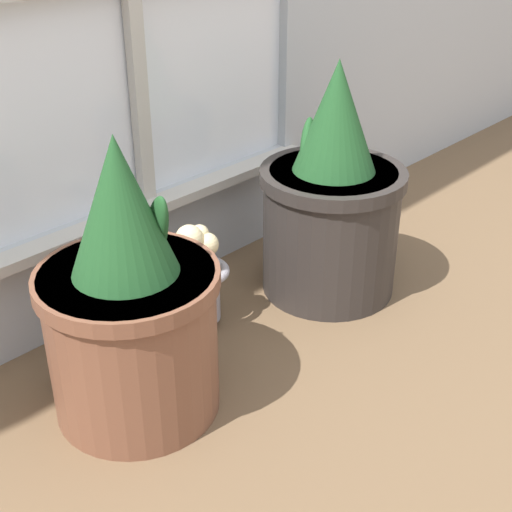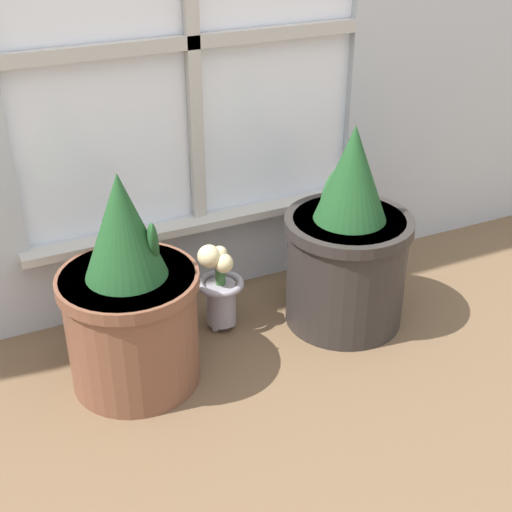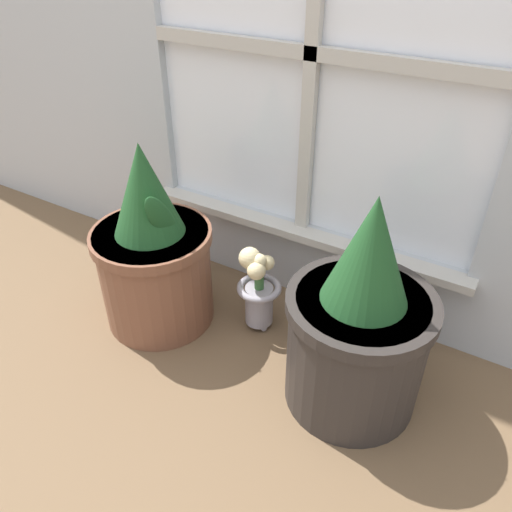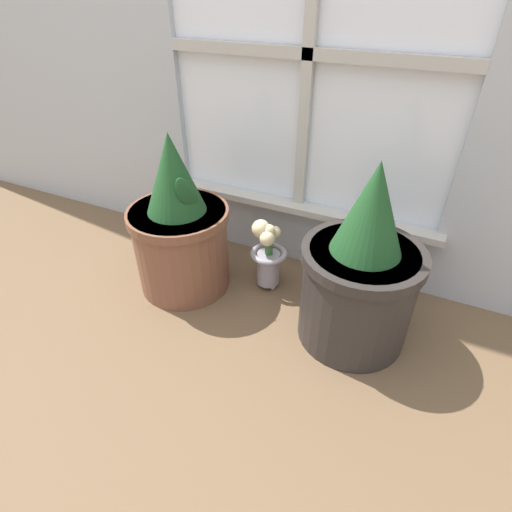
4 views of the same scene
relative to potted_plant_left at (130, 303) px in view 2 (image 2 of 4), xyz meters
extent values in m
plane|color=brown|center=(0.31, -0.29, -0.23)|extent=(10.00, 10.00, 0.00)
cube|color=#B2B7BC|center=(0.31, 0.34, -0.10)|extent=(0.98, 0.05, 0.25)
cube|color=white|center=(0.31, 0.36, 0.52)|extent=(0.98, 0.02, 1.00)
cube|color=#BCB7AD|center=(0.31, 0.33, 0.52)|extent=(0.04, 0.02, 1.00)
cube|color=#BCB7AD|center=(0.31, 0.33, 0.52)|extent=(0.98, 0.02, 0.04)
cube|color=#BCB7AD|center=(0.31, 0.30, 0.01)|extent=(1.04, 0.06, 0.02)
cylinder|color=brown|center=(0.00, 0.00, -0.08)|extent=(0.32, 0.32, 0.31)
cylinder|color=brown|center=(0.00, 0.00, 0.06)|extent=(0.34, 0.34, 0.03)
cylinder|color=#38281E|center=(0.00, 0.00, 0.07)|extent=(0.30, 0.30, 0.01)
cone|color=#1E4C23|center=(0.00, 0.00, 0.21)|extent=(0.20, 0.20, 0.26)
ellipsoid|color=#1E4C23|center=(0.06, -0.02, 0.14)|extent=(0.06, 0.13, 0.18)
cylinder|color=#2D2826|center=(0.62, 0.01, -0.07)|extent=(0.33, 0.33, 0.32)
cylinder|color=#2D2826|center=(0.62, 0.01, 0.08)|extent=(0.35, 0.35, 0.03)
cylinder|color=#38281E|center=(0.62, 0.01, 0.09)|extent=(0.31, 0.31, 0.01)
cone|color=#1E4C23|center=(0.62, 0.01, 0.22)|extent=(0.20, 0.20, 0.26)
ellipsoid|color=#1E4C23|center=(0.59, 0.07, 0.16)|extent=(0.11, 0.08, 0.12)
sphere|color=#99939E|center=(0.28, 0.15, -0.22)|extent=(0.02, 0.02, 0.02)
sphere|color=#99939E|center=(0.26, 0.10, -0.22)|extent=(0.02, 0.02, 0.02)
sphere|color=#99939E|center=(0.31, 0.10, -0.22)|extent=(0.02, 0.02, 0.02)
cylinder|color=#99939E|center=(0.28, 0.12, -0.15)|extent=(0.08, 0.08, 0.13)
torus|color=#99939E|center=(0.28, 0.12, -0.09)|extent=(0.13, 0.13, 0.02)
cylinder|color=#386633|center=(0.28, 0.12, -0.05)|extent=(0.03, 0.03, 0.07)
sphere|color=beige|center=(0.28, 0.12, 0.01)|extent=(0.04, 0.04, 0.04)
sphere|color=beige|center=(0.29, 0.15, -0.01)|extent=(0.04, 0.04, 0.04)
sphere|color=beige|center=(0.25, 0.12, 0.01)|extent=(0.06, 0.06, 0.06)
sphere|color=beige|center=(0.29, 0.10, -0.01)|extent=(0.05, 0.05, 0.05)
camera|label=1|loc=(-0.65, -0.94, 0.72)|focal=50.00mm
camera|label=2|loc=(-0.34, -1.44, 0.95)|focal=50.00mm
camera|label=3|loc=(0.86, -0.86, 0.82)|focal=35.00mm
camera|label=4|loc=(0.74, -0.95, 0.72)|focal=28.00mm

